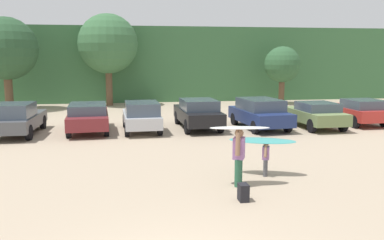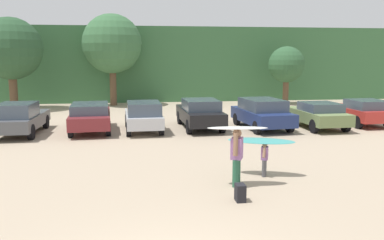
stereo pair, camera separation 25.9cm
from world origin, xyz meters
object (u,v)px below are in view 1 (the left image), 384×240
at_px(parked_car_black, 198,113).
at_px(backpack_dropped, 243,192).
at_px(person_adult, 239,154).
at_px(parked_car_dark_gray, 17,118).
at_px(parked_car_maroon, 88,116).
at_px(surfboard_teal, 262,141).
at_px(person_child, 266,156).
at_px(surfboard_white, 240,128).
at_px(parked_car_olive_green, 315,114).
at_px(parked_car_silver, 142,116).
at_px(parked_car_navy, 260,113).
at_px(parked_car_red, 357,111).

bearing_deg(parked_car_black, backpack_dropped, 174.35).
bearing_deg(person_adult, parked_car_dark_gray, -23.91).
relative_size(parked_car_maroon, backpack_dropped, 10.41).
bearing_deg(surfboard_teal, person_adult, 62.74).
height_order(person_child, surfboard_teal, surfboard_teal).
bearing_deg(parked_car_black, surfboard_white, 175.27).
relative_size(parked_car_dark_gray, backpack_dropped, 10.10).
xyz_separation_m(parked_car_black, surfboard_white, (-0.44, -9.59, 0.87)).
bearing_deg(backpack_dropped, person_adult, 80.30).
bearing_deg(surfboard_white, parked_car_black, -85.73).
relative_size(parked_car_maroon, parked_car_olive_green, 1.14).
height_order(parked_car_olive_green, surfboard_teal, parked_car_olive_green).
bearing_deg(person_adult, surfboard_white, -103.50).
distance_m(parked_car_olive_green, backpack_dropped, 12.18).
bearing_deg(backpack_dropped, parked_car_silver, 102.20).
bearing_deg(person_adult, parked_car_navy, -88.19).
bearing_deg(surfboard_teal, surfboard_white, 62.56).
height_order(parked_car_maroon, parked_car_silver, parked_car_silver).
xyz_separation_m(parked_car_dark_gray, parked_car_olive_green, (14.84, -0.21, -0.08)).
distance_m(parked_car_maroon, backpack_dropped, 11.87).
height_order(parked_car_silver, parked_car_olive_green, parked_car_silver).
height_order(parked_car_silver, backpack_dropped, parked_car_silver).
bearing_deg(parked_car_red, parked_car_olive_green, 103.44).
relative_size(parked_car_olive_green, surfboard_teal, 1.91).
bearing_deg(parked_car_silver, parked_car_dark_gray, 88.26).
bearing_deg(surfboard_white, backpack_dropped, 86.71).
bearing_deg(surfboard_white, parked_car_maroon, -54.88).
distance_m(parked_car_black, surfboard_white, 9.64).
distance_m(parked_car_navy, parked_car_red, 5.77).
distance_m(parked_car_maroon, parked_car_silver, 2.65).
height_order(parked_car_red, surfboard_teal, parked_car_red).
xyz_separation_m(parked_car_navy, surfboard_teal, (-2.61, -8.15, 0.27)).
xyz_separation_m(parked_car_silver, parked_car_navy, (6.10, 0.02, 0.02)).
bearing_deg(backpack_dropped, parked_car_navy, 69.68).
relative_size(parked_car_silver, person_child, 3.67).
height_order(surfboard_teal, backpack_dropped, surfboard_teal).
bearing_deg(parked_car_dark_gray, parked_car_navy, -89.11).
xyz_separation_m(parked_car_black, person_adult, (-0.46, -9.61, 0.13)).
bearing_deg(parked_car_red, surfboard_teal, 133.72).
distance_m(parked_car_olive_green, person_adult, 10.99).
distance_m(parked_car_olive_green, person_child, 9.69).
distance_m(parked_car_maroon, person_adult, 10.79).
distance_m(parked_car_silver, parked_car_black, 2.97).
distance_m(parked_car_maroon, parked_car_navy, 8.72).
distance_m(parked_car_silver, person_child, 9.01).
xyz_separation_m(parked_car_dark_gray, parked_car_black, (8.75, 0.57, 0.00)).
distance_m(parked_car_black, surfboard_teal, 8.68).
bearing_deg(parked_car_olive_green, surfboard_white, 141.10).
height_order(parked_car_silver, person_child, parked_car_silver).
distance_m(parked_car_maroon, parked_car_red, 14.47).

